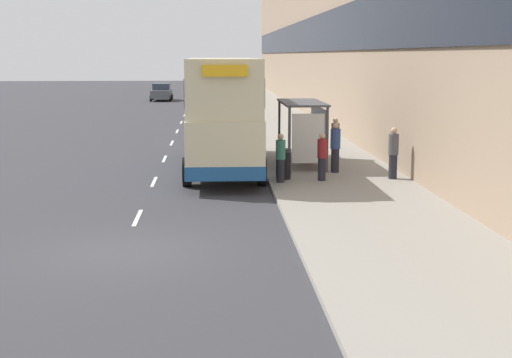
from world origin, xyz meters
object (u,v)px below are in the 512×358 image
object	(u,v)px
car_0	(161,92)
pedestrian_3	(322,156)
car_1	(210,89)
pedestrian_1	(335,147)
pedestrian_4	(393,153)
pedestrian_at_shelter	(335,138)
bus_shelter	(307,121)
litter_bin	(283,164)
pedestrian_2	(281,158)
double_decker_bus_near	(223,112)

from	to	relation	value
car_0	pedestrian_3	bearing A→B (deg)	100.62
car_0	car_1	bearing A→B (deg)	-133.12
pedestrian_1	pedestrian_4	world-z (taller)	pedestrian_1
car_0	pedestrian_at_shelter	xyz separation A→B (m)	(10.12, -41.40, 0.17)
car_1	pedestrian_1	xyz separation A→B (m)	(4.78, -50.03, 0.22)
bus_shelter	pedestrian_at_shelter	xyz separation A→B (m)	(1.44, 1.84, -0.87)
pedestrian_1	pedestrian_3	distance (m)	1.86
pedestrian_at_shelter	litter_bin	bearing A→B (deg)	-118.73
pedestrian_1	pedestrian_2	distance (m)	2.97
car_1	pedestrian_2	world-z (taller)	pedestrian_2
pedestrian_3	pedestrian_1	bearing A→B (deg)	66.01
pedestrian_3	pedestrian_4	world-z (taller)	pedestrian_4
bus_shelter	pedestrian_at_shelter	size ratio (longest dim) A/B	2.48
pedestrian_4	car_0	bearing A→B (deg)	103.66
car_1	litter_bin	size ratio (longest dim) A/B	4.07
pedestrian_at_shelter	double_decker_bus_near	bearing A→B (deg)	-155.13
bus_shelter	litter_bin	xyz separation A→B (m)	(-1.22, -3.01, -1.21)
pedestrian_3	pedestrian_4	distance (m)	2.55
car_0	pedestrian_4	bearing A→B (deg)	103.66
car_1	pedestrian_3	world-z (taller)	pedestrian_3
pedestrian_1	litter_bin	world-z (taller)	pedestrian_1
pedestrian_at_shelter	pedestrian_1	world-z (taller)	pedestrian_1
bus_shelter	car_0	size ratio (longest dim) A/B	0.95
pedestrian_at_shelter	pedestrian_1	bearing A→B (deg)	-99.72
double_decker_bus_near	pedestrian_at_shelter	distance (m)	5.37
car_1	pedestrian_at_shelter	size ratio (longest dim) A/B	2.53
bus_shelter	car_0	xyz separation A→B (m)	(-8.68, 43.24, -1.04)
pedestrian_1	pedestrian_2	world-z (taller)	pedestrian_1
car_1	pedestrian_2	bearing A→B (deg)	-87.18
bus_shelter	pedestrian_4	xyz separation A→B (m)	(2.61, -3.23, -0.81)
double_decker_bus_near	litter_bin	size ratio (longest dim) A/B	9.71
pedestrian_4	pedestrian_1	bearing A→B (deg)	140.18
pedestrian_1	pedestrian_3	world-z (taller)	pedestrian_1
car_0	pedestrian_1	distance (m)	45.98
car_1	pedestrian_4	distance (m)	51.94
car_0	pedestrian_at_shelter	distance (m)	42.62
bus_shelter	litter_bin	world-z (taller)	bus_shelter
pedestrian_3	litter_bin	world-z (taller)	pedestrian_3
bus_shelter	pedestrian_4	size ratio (longest dim) A/B	2.33
double_decker_bus_near	pedestrian_3	xyz separation A→B (m)	(3.37, -3.09, -1.30)
car_1	pedestrian_1	size ratio (longest dim) A/B	2.31
pedestrian_1	pedestrian_4	xyz separation A→B (m)	(1.79, -1.49, -0.02)
pedestrian_3	pedestrian_4	bearing A→B (deg)	4.56
pedestrian_3	litter_bin	xyz separation A→B (m)	(-1.29, 0.43, -0.31)
bus_shelter	car_0	world-z (taller)	bus_shelter
bus_shelter	litter_bin	size ratio (longest dim) A/B	4.00
bus_shelter	car_1	world-z (taller)	bus_shelter
bus_shelter	pedestrian_1	xyz separation A→B (m)	(0.82, -1.74, -0.79)
car_1	pedestrian_1	bearing A→B (deg)	-84.55
bus_shelter	pedestrian_4	world-z (taller)	bus_shelter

